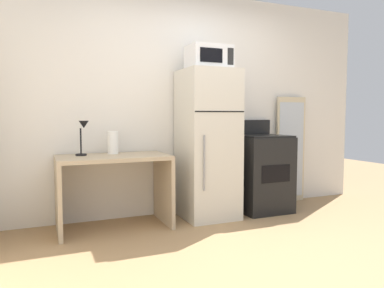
{
  "coord_description": "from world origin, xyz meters",
  "views": [
    {
      "loc": [
        -1.63,
        -2.41,
        1.15
      ],
      "look_at": [
        -0.15,
        1.1,
        0.86
      ],
      "focal_mm": 34.35,
      "sensor_mm": 36.0,
      "label": 1
    }
  ],
  "objects_px": {
    "desk": "(114,178)",
    "oven_range": "(261,172)",
    "paper_towel_roll": "(113,143)",
    "refrigerator": "(208,144)",
    "microwave": "(209,58)",
    "desk_lamp": "(83,132)",
    "leaning_mirror": "(290,150)"
  },
  "relations": [
    {
      "from": "desk",
      "to": "desk_lamp",
      "type": "height_order",
      "value": "desk_lamp"
    },
    {
      "from": "oven_range",
      "to": "leaning_mirror",
      "type": "distance_m",
      "value": 0.72
    },
    {
      "from": "paper_towel_roll",
      "to": "oven_range",
      "type": "height_order",
      "value": "oven_range"
    },
    {
      "from": "microwave",
      "to": "oven_range",
      "type": "distance_m",
      "value": 1.51
    },
    {
      "from": "desk",
      "to": "refrigerator",
      "type": "height_order",
      "value": "refrigerator"
    },
    {
      "from": "refrigerator",
      "to": "paper_towel_roll",
      "type": "bearing_deg",
      "value": 171.95
    },
    {
      "from": "desk",
      "to": "paper_towel_roll",
      "type": "relative_size",
      "value": 4.64
    },
    {
      "from": "refrigerator",
      "to": "microwave",
      "type": "relative_size",
      "value": 3.61
    },
    {
      "from": "refrigerator",
      "to": "oven_range",
      "type": "distance_m",
      "value": 0.81
    },
    {
      "from": "desk_lamp",
      "to": "leaning_mirror",
      "type": "bearing_deg",
      "value": 3.71
    },
    {
      "from": "microwave",
      "to": "leaning_mirror",
      "type": "height_order",
      "value": "microwave"
    },
    {
      "from": "paper_towel_roll",
      "to": "desk_lamp",
      "type": "bearing_deg",
      "value": -169.07
    },
    {
      "from": "desk",
      "to": "oven_range",
      "type": "height_order",
      "value": "oven_range"
    },
    {
      "from": "oven_range",
      "to": "leaning_mirror",
      "type": "height_order",
      "value": "leaning_mirror"
    },
    {
      "from": "desk_lamp",
      "to": "leaning_mirror",
      "type": "distance_m",
      "value": 2.72
    },
    {
      "from": "oven_range",
      "to": "desk",
      "type": "bearing_deg",
      "value": -179.49
    },
    {
      "from": "leaning_mirror",
      "to": "desk_lamp",
      "type": "bearing_deg",
      "value": -176.29
    },
    {
      "from": "refrigerator",
      "to": "desk_lamp",
      "type": "bearing_deg",
      "value": 176.29
    },
    {
      "from": "paper_towel_roll",
      "to": "microwave",
      "type": "height_order",
      "value": "microwave"
    },
    {
      "from": "desk_lamp",
      "to": "microwave",
      "type": "xyz_separation_m",
      "value": [
        1.34,
        -0.11,
        0.8
      ]
    },
    {
      "from": "refrigerator",
      "to": "leaning_mirror",
      "type": "bearing_deg",
      "value": 10.97
    },
    {
      "from": "oven_range",
      "to": "desk_lamp",
      "type": "bearing_deg",
      "value": 177.78
    },
    {
      "from": "desk_lamp",
      "to": "refrigerator",
      "type": "distance_m",
      "value": 1.36
    },
    {
      "from": "leaning_mirror",
      "to": "microwave",
      "type": "bearing_deg",
      "value": -168.17
    },
    {
      "from": "refrigerator",
      "to": "oven_range",
      "type": "xyz_separation_m",
      "value": [
        0.72,
        0.01,
        -0.36
      ]
    },
    {
      "from": "desk",
      "to": "oven_range",
      "type": "relative_size",
      "value": 1.01
    },
    {
      "from": "desk",
      "to": "paper_towel_roll",
      "type": "distance_m",
      "value": 0.38
    },
    {
      "from": "microwave",
      "to": "paper_towel_roll",
      "type": "bearing_deg",
      "value": 170.81
    },
    {
      "from": "refrigerator",
      "to": "oven_range",
      "type": "bearing_deg",
      "value": 0.55
    },
    {
      "from": "paper_towel_roll",
      "to": "refrigerator",
      "type": "bearing_deg",
      "value": -8.05
    },
    {
      "from": "microwave",
      "to": "desk",
      "type": "bearing_deg",
      "value": 179.34
    },
    {
      "from": "desk_lamp",
      "to": "oven_range",
      "type": "relative_size",
      "value": 0.32
    }
  ]
}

